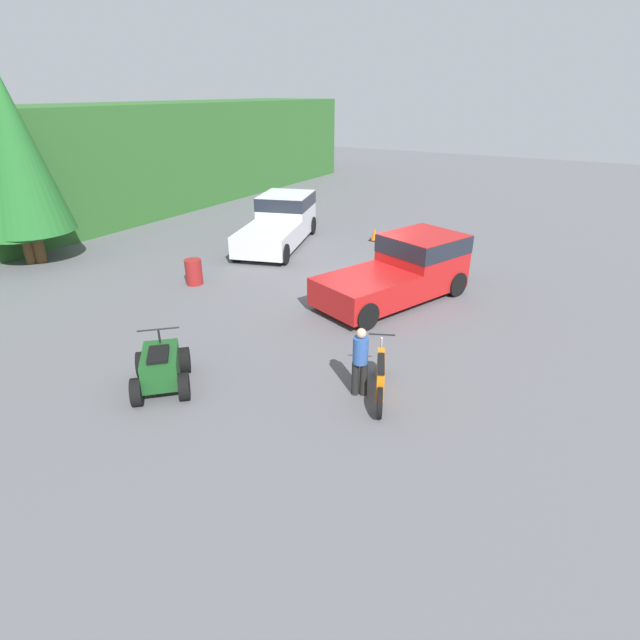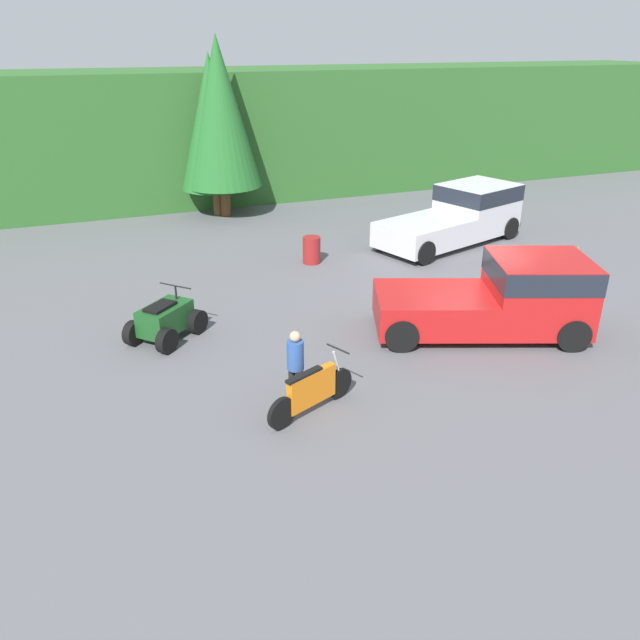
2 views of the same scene
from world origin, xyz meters
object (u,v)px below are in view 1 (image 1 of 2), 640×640
Objects in this scene: rider_person at (360,359)px; quad_atv at (161,368)px; pickup_truck_red at (405,267)px; pickup_truck_second at (281,219)px; dirt_bike at (380,377)px; traffic_cone at (374,235)px; steel_barrel at (194,272)px.

quad_atv is at bearing 90.19° from rider_person.
pickup_truck_red is 0.92× the size of pickup_truck_second.
pickup_truck_second is at bearing 85.76° from pickup_truck_red.
rider_person reaches higher than dirt_bike.
dirt_bike is 3.77× the size of traffic_cone.
quad_atv is (-7.83, 2.70, -0.54)m from pickup_truck_red.
rider_person is at bearing 90.37° from dirt_bike.
dirt_bike is at bearing -110.65° from steel_barrel.
pickup_truck_red is 8.30m from quad_atv.
pickup_truck_second is at bearing 20.36° from dirt_bike.
dirt_bike is 8.99m from steel_barrel.
traffic_cone is at bearing -39.20° from quad_atv.
pickup_truck_second reaches higher than quad_atv.
rider_person is (-9.21, -8.34, -0.14)m from pickup_truck_second.
steel_barrel is at bearing -5.98° from quad_atv.
quad_atv reaches higher than steel_barrel.
dirt_bike is 2.36× the size of steel_barrel.
rider_person is at bearing -106.74° from quad_atv.
steel_barrel is (3.35, 8.00, -0.44)m from rider_person.
pickup_truck_red is 7.19m from steel_barrel.
pickup_truck_second is 12.01m from quad_atv.
pickup_truck_red is at bearing -7.11° from dirt_bike.
steel_barrel is at bearing 159.11° from traffic_cone.
quad_atv is at bearing -176.19° from traffic_cone.
steel_barrel is at bearing 41.18° from rider_person.
pickup_truck_red is 2.57× the size of quad_atv.
pickup_truck_red is at bearing -13.71° from rider_person.
dirt_bike is at bearing -153.57° from pickup_truck_second.
pickup_truck_second is at bearing -21.74° from quad_atv.
pickup_truck_second is at bearing 3.30° from steel_barrel.
pickup_truck_second is 12.42m from rider_person.
traffic_cone is at bearing 1.30° from dirt_bike.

